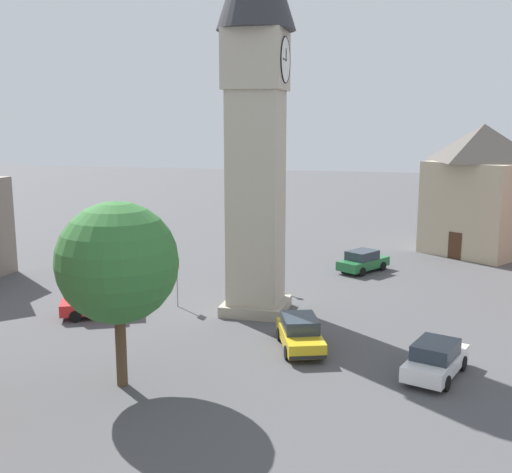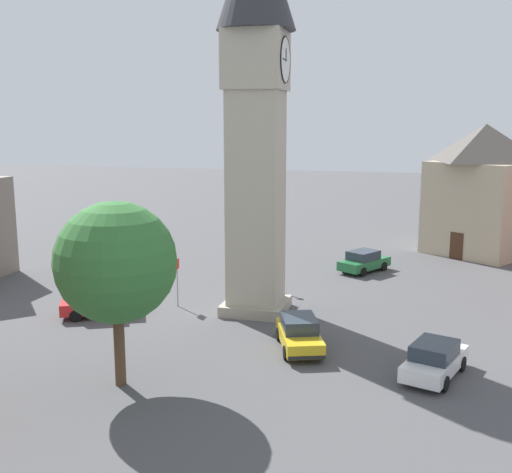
# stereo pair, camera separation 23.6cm
# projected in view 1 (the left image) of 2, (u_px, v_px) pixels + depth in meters

# --- Properties ---
(ground_plane) EXTENTS (200.00, 200.00, 0.00)m
(ground_plane) POSITION_uv_depth(u_px,v_px,m) (256.00, 311.00, 34.77)
(ground_plane) COLOR #4C4C4F
(clock_tower) EXTENTS (4.17, 4.17, 21.77)m
(clock_tower) POSITION_uv_depth(u_px,v_px,m) (256.00, 79.00, 32.43)
(clock_tower) COLOR #A59C89
(clock_tower) RESTS_ON ground
(car_blue_kerb) EXTENTS (4.39, 3.62, 1.53)m
(car_blue_kerb) POSITION_uv_depth(u_px,v_px,m) (363.00, 261.00, 43.81)
(car_blue_kerb) COLOR #236B38
(car_blue_kerb) RESTS_ON ground
(car_silver_kerb) EXTENTS (4.45, 2.95, 1.53)m
(car_silver_kerb) POSITION_uv_depth(u_px,v_px,m) (436.00, 359.00, 25.77)
(car_silver_kerb) COLOR white
(car_silver_kerb) RESTS_ON ground
(car_red_corner) EXTENTS (3.29, 4.45, 1.53)m
(car_red_corner) POSITION_uv_depth(u_px,v_px,m) (99.00, 303.00, 33.73)
(car_red_corner) COLOR red
(car_red_corner) RESTS_ON ground
(car_white_side) EXTENTS (4.46, 2.99, 1.53)m
(car_white_side) POSITION_uv_depth(u_px,v_px,m) (300.00, 333.00, 28.91)
(car_white_side) COLOR gold
(car_white_side) RESTS_ON ground
(pedestrian) EXTENTS (0.41, 0.43, 1.69)m
(pedestrian) POSITION_uv_depth(u_px,v_px,m) (245.00, 250.00, 46.19)
(pedestrian) COLOR black
(pedestrian) RESTS_ON ground
(tree) EXTENTS (4.83, 4.83, 7.52)m
(tree) POSITION_uv_depth(u_px,v_px,m) (117.00, 263.00, 24.12)
(tree) COLOR brown
(tree) RESTS_ON ground
(building_corner_back) EXTENTS (9.86, 9.98, 10.35)m
(building_corner_back) POSITION_uv_depth(u_px,v_px,m) (480.00, 188.00, 49.10)
(building_corner_back) COLOR tan
(building_corner_back) RESTS_ON ground
(lamp_post) EXTENTS (0.36, 0.36, 4.73)m
(lamp_post) POSITION_uv_depth(u_px,v_px,m) (253.00, 236.00, 40.25)
(lamp_post) COLOR black
(lamp_post) RESTS_ON ground
(road_sign) EXTENTS (0.60, 0.07, 2.80)m
(road_sign) POSITION_uv_depth(u_px,v_px,m) (177.00, 275.00, 35.31)
(road_sign) COLOR gray
(road_sign) RESTS_ON ground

